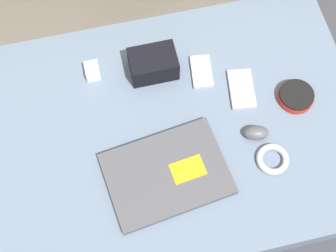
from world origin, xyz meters
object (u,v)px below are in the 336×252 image
at_px(speaker_puck, 296,96).
at_px(charger_brick, 92,71).
at_px(computer_mouse, 256,133).
at_px(laptop, 167,174).
at_px(phone_black, 201,72).
at_px(camera_pouch, 153,64).
at_px(phone_silver, 241,89).

bearing_deg(speaker_puck, charger_brick, 159.36).
bearing_deg(computer_mouse, charger_brick, 156.58).
xyz_separation_m(speaker_puck, charger_brick, (-0.56, 0.21, 0.01)).
bearing_deg(laptop, computer_mouse, 4.93).
xyz_separation_m(laptop, speaker_puck, (0.42, 0.14, 0.00)).
bearing_deg(laptop, phone_black, 51.71).
relative_size(speaker_puck, charger_brick, 2.07).
height_order(laptop, charger_brick, charger_brick).
bearing_deg(camera_pouch, charger_brick, 171.16).
distance_m(laptop, phone_silver, 0.34).
bearing_deg(computer_mouse, camera_pouch, 143.40).
xyz_separation_m(phone_black, charger_brick, (-0.31, 0.07, 0.01)).
xyz_separation_m(computer_mouse, phone_silver, (0.00, 0.15, -0.01)).
bearing_deg(camera_pouch, laptop, -95.91).
distance_m(speaker_puck, camera_pouch, 0.42).
height_order(laptop, phone_black, laptop).
bearing_deg(camera_pouch, computer_mouse, -48.80).
bearing_deg(speaker_puck, computer_mouse, -150.10).
relative_size(phone_black, charger_brick, 2.27).
distance_m(laptop, speaker_puck, 0.44).
height_order(laptop, phone_silver, laptop).
distance_m(computer_mouse, charger_brick, 0.51).
distance_m(phone_silver, charger_brick, 0.44).
height_order(computer_mouse, charger_brick, charger_brick).
distance_m(speaker_puck, phone_silver, 0.16).
bearing_deg(computer_mouse, phone_silver, 101.24).
relative_size(laptop, charger_brick, 6.95).
relative_size(computer_mouse, charger_brick, 1.54).
bearing_deg(phone_silver, laptop, -134.74).
bearing_deg(laptop, camera_pouch, 76.57).
xyz_separation_m(speaker_puck, phone_silver, (-0.14, 0.06, -0.01)).
distance_m(computer_mouse, phone_black, 0.25).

